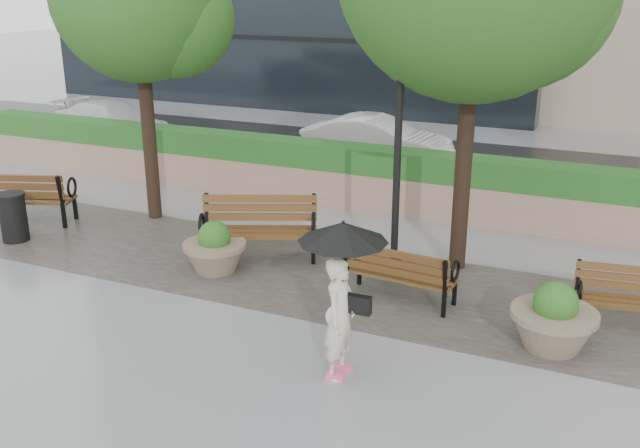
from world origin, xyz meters
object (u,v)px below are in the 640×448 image
at_px(trash_bin, 13,219).
at_px(pedestrian, 342,285).
at_px(bench_1, 259,241).
at_px(lamppost, 397,163).
at_px(car_right, 377,141).
at_px(bench_2, 399,284).
at_px(bench_0, 23,208).
at_px(car_left, 113,122).
at_px(planter_left, 215,252).
at_px(planter_right, 553,323).
at_px(bench_3, 632,311).

relative_size(trash_bin, pedestrian, 0.44).
bearing_deg(bench_1, lamppost, -19.78).
bearing_deg(car_right, bench_2, -157.28).
bearing_deg(bench_0, bench_1, 162.88).
xyz_separation_m(bench_2, car_left, (-11.66, 7.43, 0.33)).
xyz_separation_m(bench_0, planter_left, (5.00, -0.60, 0.03)).
bearing_deg(planter_left, bench_0, 173.15).
height_order(planter_right, car_right, car_right).
distance_m(planter_left, pedestrian, 4.06).
relative_size(bench_0, bench_1, 1.00).
bearing_deg(car_left, lamppost, -112.51).
xyz_separation_m(bench_2, planter_left, (-3.27, -0.16, 0.08)).
relative_size(trash_bin, car_right, 0.22).
bearing_deg(car_right, lamppost, -157.51).
distance_m(bench_2, planter_right, 2.46).
bearing_deg(bench_2, planter_left, 7.79).
relative_size(bench_0, bench_3, 1.30).
height_order(bench_2, pedestrian, pedestrian).
distance_m(car_left, car_right, 8.45).
xyz_separation_m(bench_1, trash_bin, (-4.73, -1.13, 0.12)).
distance_m(lamppost, pedestrian, 3.36).
xyz_separation_m(bench_2, car_right, (-3.22, 7.92, 0.39)).
bearing_deg(trash_bin, bench_1, 13.46).
relative_size(planter_left, pedestrian, 0.53).
distance_m(planter_left, car_left, 11.32).
distance_m(planter_right, lamppost, 3.52).
distance_m(lamppost, car_right, 7.73).
bearing_deg(car_right, planter_left, -179.74).
xyz_separation_m(bench_0, pedestrian, (8.26, -2.84, 0.91)).
bearing_deg(planter_left, car_right, 89.63).
height_order(car_left, pedestrian, pedestrian).
bearing_deg(planter_left, planter_right, -4.64).
relative_size(car_right, pedestrian, 1.97).
distance_m(planter_left, planter_right, 5.67).
bearing_deg(pedestrian, trash_bin, 77.79).
height_order(bench_0, pedestrian, pedestrian).
bearing_deg(pedestrian, car_left, 52.20).
xyz_separation_m(lamppost, pedestrian, (0.38, -3.26, -0.75)).
bearing_deg(bench_0, trash_bin, 107.63).
relative_size(planter_right, trash_bin, 1.30).
height_order(planter_right, lamppost, lamppost).
relative_size(planter_left, car_right, 0.27).
bearing_deg(bench_0, car_right, -143.93).
relative_size(bench_2, car_right, 0.44).
relative_size(bench_0, trash_bin, 2.44).
relative_size(bench_2, lamppost, 0.40).
bearing_deg(trash_bin, lamppost, 10.08).
bearing_deg(bench_0, planter_right, 154.42).
distance_m(bench_2, planter_left, 3.27).
distance_m(bench_3, planter_right, 1.50).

